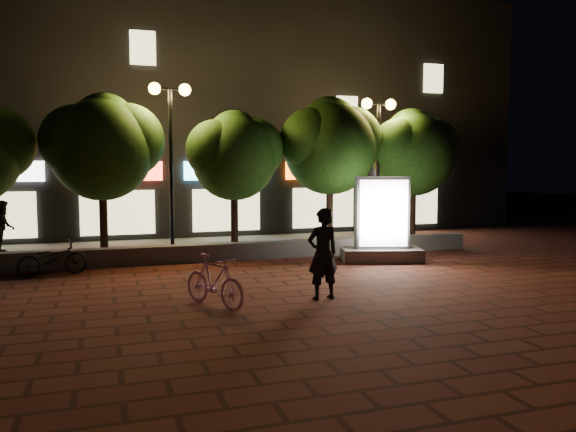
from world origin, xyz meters
name	(u,v)px	position (x,y,z in m)	size (l,w,h in m)	color
ground	(266,287)	(0.00, 0.00, 0.00)	(80.00, 80.00, 0.00)	#59281C
retaining_wall	(229,251)	(0.00, 4.00, 0.25)	(16.00, 0.45, 0.50)	#625F5B
sidewalk	(213,247)	(0.00, 6.50, 0.04)	(16.00, 5.00, 0.08)	#625F5B
building_block	(184,116)	(-0.01, 12.99, 5.00)	(28.00, 8.12, 11.30)	black
tree_left	(103,143)	(-3.45, 5.46, 3.44)	(3.60, 3.00, 4.89)	#311F13
tree_mid	(235,152)	(0.55, 5.46, 3.22)	(3.24, 2.70, 4.50)	#311F13
tree_right	(331,143)	(3.86, 5.46, 3.57)	(3.72, 3.10, 5.07)	#311F13
tree_far_right	(414,149)	(7.05, 5.46, 3.37)	(3.48, 2.90, 4.76)	#311F13
street_lamp_left	(170,124)	(-1.50, 5.20, 4.03)	(1.26, 0.36, 5.18)	black
street_lamp_right	(378,133)	(5.50, 5.20, 3.89)	(1.26, 0.36, 4.98)	black
ad_kiosk	(382,227)	(4.19, 2.39, 1.00)	(2.51, 1.73, 2.47)	#625F5B
scooter_pink	(214,281)	(-1.47, -1.43, 0.52)	(0.49, 1.72, 1.03)	#EB96CE
rider	(323,254)	(0.79, -1.50, 0.96)	(0.70, 0.46, 1.91)	black
scooter_parked	(52,259)	(-4.75, 3.00, 0.44)	(0.58, 1.67, 0.88)	black
pedestrian	(3,226)	(-6.49, 7.20, 0.90)	(0.79, 0.62, 1.63)	black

